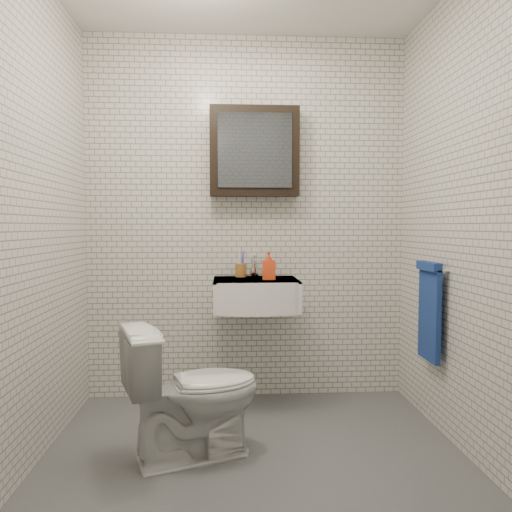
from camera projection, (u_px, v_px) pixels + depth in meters
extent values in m
cube|color=#4F5257|center=(255.00, 460.00, 2.55)|extent=(2.20, 2.00, 0.01)
cube|color=silver|center=(247.00, 219.00, 3.47)|extent=(2.20, 0.02, 2.50)
cube|color=silver|center=(275.00, 208.00, 1.48)|extent=(2.20, 0.02, 2.50)
cube|color=silver|center=(28.00, 215.00, 2.40)|extent=(0.02, 2.00, 2.50)
cube|color=silver|center=(470.00, 216.00, 2.54)|extent=(0.02, 2.00, 2.50)
cube|color=white|center=(256.00, 294.00, 3.28)|extent=(0.55, 0.45, 0.20)
cylinder|color=silver|center=(256.00, 281.00, 3.29)|extent=(0.31, 0.31, 0.02)
cylinder|color=silver|center=(255.00, 279.00, 3.29)|extent=(0.04, 0.04, 0.01)
cube|color=white|center=(256.00, 280.00, 3.27)|extent=(0.55, 0.45, 0.01)
cylinder|color=silver|center=(254.00, 272.00, 3.43)|extent=(0.06, 0.06, 0.06)
cylinder|color=silver|center=(254.00, 264.00, 3.43)|extent=(0.03, 0.03, 0.08)
cylinder|color=silver|center=(255.00, 260.00, 3.37)|extent=(0.02, 0.12, 0.02)
cube|color=silver|center=(254.00, 255.00, 3.46)|extent=(0.02, 0.09, 0.01)
cube|color=black|center=(254.00, 152.00, 3.37)|extent=(0.60, 0.14, 0.60)
cube|color=#3F444C|center=(255.00, 150.00, 3.30)|extent=(0.49, 0.01, 0.49)
cylinder|color=silver|center=(433.00, 269.00, 2.90)|extent=(0.02, 0.30, 0.02)
cylinder|color=silver|center=(427.00, 267.00, 3.03)|extent=(0.04, 0.02, 0.02)
cylinder|color=silver|center=(446.00, 271.00, 2.77)|extent=(0.04, 0.02, 0.02)
cube|color=navy|center=(429.00, 315.00, 2.92)|extent=(0.03, 0.26, 0.54)
cube|color=navy|center=(429.00, 266.00, 2.90)|extent=(0.05, 0.26, 0.05)
cylinder|color=#9F6327|center=(241.00, 270.00, 3.42)|extent=(0.10, 0.10, 0.09)
cylinder|color=white|center=(239.00, 262.00, 3.41)|extent=(0.02, 0.03, 0.17)
cylinder|color=#3D59C5|center=(242.00, 263.00, 3.41)|extent=(0.01, 0.02, 0.15)
cylinder|color=white|center=(240.00, 261.00, 3.43)|extent=(0.02, 0.03, 0.18)
cylinder|color=#3D59C5|center=(243.00, 262.00, 3.43)|extent=(0.02, 0.04, 0.16)
imported|color=orange|center=(269.00, 266.00, 3.24)|extent=(0.09, 0.09, 0.18)
imported|color=white|center=(193.00, 391.00, 2.57)|extent=(0.78, 0.60, 0.70)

